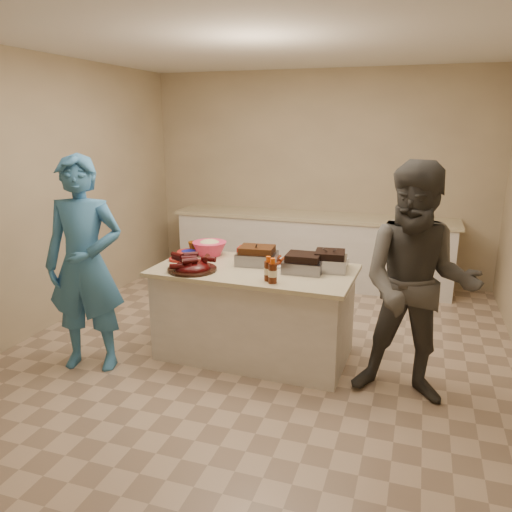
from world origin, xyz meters
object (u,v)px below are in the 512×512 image
(bbq_bottle_a, at_px, (268,280))
(plastic_cup, at_px, (194,251))
(mustard_bottle, at_px, (249,265))
(coleslaw_bowl, at_px, (210,255))
(guest_blue, at_px, (94,364))
(guest_gray, at_px, (407,396))
(roasting_pan, at_px, (329,270))
(rib_platter, at_px, (192,270))
(bbq_bottle_b, at_px, (273,283))
(island, at_px, (254,354))

(bbq_bottle_a, height_order, plastic_cup, bbq_bottle_a)
(mustard_bottle, bearing_deg, coleslaw_bowl, 157.91)
(coleslaw_bowl, height_order, guest_blue, coleslaw_bowl)
(coleslaw_bowl, distance_m, guest_blue, 1.43)
(coleslaw_bowl, relative_size, guest_gray, 0.18)
(roasting_pan, xyz_separation_m, coleslaw_bowl, (-1.18, 0.13, 0.00))
(roasting_pan, relative_size, guest_gray, 0.16)
(guest_gray, bearing_deg, plastic_cup, 163.95)
(mustard_bottle, height_order, plastic_cup, mustard_bottle)
(mustard_bottle, relative_size, plastic_cup, 1.09)
(mustard_bottle, bearing_deg, roasting_pan, 4.79)
(roasting_pan, relative_size, plastic_cup, 2.77)
(roasting_pan, xyz_separation_m, bbq_bottle_a, (-0.42, -0.45, 0.00))
(guest_blue, height_order, guest_gray, guest_gray)
(plastic_cup, bearing_deg, coleslaw_bowl, -23.27)
(coleslaw_bowl, height_order, mustard_bottle, coleslaw_bowl)
(bbq_bottle_a, xyz_separation_m, mustard_bottle, (-0.30, 0.39, 0.00))
(rib_platter, bearing_deg, guest_gray, -2.57)
(plastic_cup, bearing_deg, bbq_bottle_a, -34.38)
(bbq_bottle_b, distance_m, plastic_cup, 1.25)
(plastic_cup, distance_m, guest_blue, 1.40)
(roasting_pan, height_order, bbq_bottle_b, bbq_bottle_b)
(island, xyz_separation_m, bbq_bottle_a, (0.21, -0.28, 0.82))
(island, relative_size, rib_platter, 4.08)
(island, height_order, mustard_bottle, mustard_bottle)
(bbq_bottle_a, distance_m, bbq_bottle_b, 0.07)
(island, xyz_separation_m, guest_blue, (-1.27, -0.62, 0.00))
(mustard_bottle, bearing_deg, plastic_cup, 157.53)
(island, relative_size, coleslaw_bowl, 5.32)
(coleslaw_bowl, distance_m, bbq_bottle_a, 0.95)
(rib_platter, height_order, coleslaw_bowl, coleslaw_bowl)
(guest_gray, bearing_deg, guest_blue, -171.16)
(plastic_cup, xyz_separation_m, guest_blue, (-0.51, -1.00, -0.82))
(coleslaw_bowl, xyz_separation_m, mustard_bottle, (0.46, -0.19, 0.00))
(coleslaw_bowl, height_order, plastic_cup, coleslaw_bowl)
(guest_blue, distance_m, guest_gray, 2.65)
(island, height_order, coleslaw_bowl, coleslaw_bowl)
(roasting_pan, xyz_separation_m, plastic_cup, (-1.39, 0.22, 0.00))
(rib_platter, bearing_deg, bbq_bottle_a, -4.95)
(rib_platter, distance_m, bbq_bottle_b, 0.76)
(bbq_bottle_a, distance_m, guest_blue, 1.73)
(rib_platter, distance_m, coleslaw_bowl, 0.52)
(guest_blue, bearing_deg, bbq_bottle_b, -3.08)
(bbq_bottle_b, bearing_deg, plastic_cup, 145.03)
(plastic_cup, height_order, guest_blue, plastic_cup)
(roasting_pan, height_order, mustard_bottle, same)
(roasting_pan, xyz_separation_m, guest_gray, (0.73, -0.47, -0.82))
(guest_gray, bearing_deg, coleslaw_bowl, 164.56)
(bbq_bottle_b, xyz_separation_m, guest_blue, (-1.54, -0.29, -0.82))
(island, xyz_separation_m, roasting_pan, (0.63, 0.16, 0.82))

